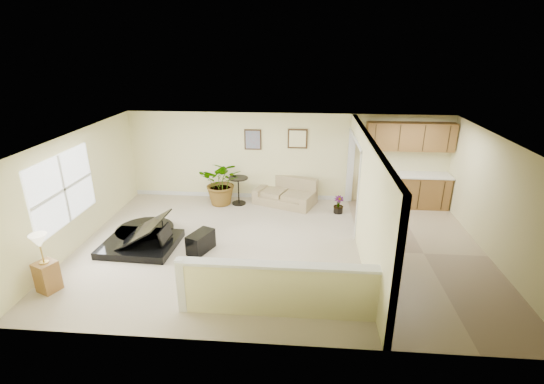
# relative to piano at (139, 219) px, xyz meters

# --- Properties ---
(floor) EXTENTS (9.00, 9.00, 0.00)m
(floor) POSITION_rel_piano_xyz_m (3.14, 0.06, -0.62)
(floor) COLOR #B4A48C
(floor) RESTS_ON ground
(back_wall) EXTENTS (9.00, 0.04, 2.50)m
(back_wall) POSITION_rel_piano_xyz_m (3.14, 3.06, 0.63)
(back_wall) COLOR beige
(back_wall) RESTS_ON floor
(front_wall) EXTENTS (9.00, 0.04, 2.50)m
(front_wall) POSITION_rel_piano_xyz_m (3.14, -2.94, 0.63)
(front_wall) COLOR beige
(front_wall) RESTS_ON floor
(left_wall) EXTENTS (0.04, 6.00, 2.50)m
(left_wall) POSITION_rel_piano_xyz_m (-1.36, 0.06, 0.63)
(left_wall) COLOR beige
(left_wall) RESTS_ON floor
(right_wall) EXTENTS (0.04, 6.00, 2.50)m
(right_wall) POSITION_rel_piano_xyz_m (7.64, 0.06, 0.63)
(right_wall) COLOR beige
(right_wall) RESTS_ON floor
(ceiling) EXTENTS (9.00, 6.00, 0.04)m
(ceiling) POSITION_rel_piano_xyz_m (3.14, 0.06, 1.88)
(ceiling) COLOR silver
(ceiling) RESTS_ON back_wall
(kitchen_vinyl) EXTENTS (2.70, 6.00, 0.01)m
(kitchen_vinyl) POSITION_rel_piano_xyz_m (6.29, 0.06, -0.62)
(kitchen_vinyl) COLOR tan
(kitchen_vinyl) RESTS_ON floor
(interior_partition) EXTENTS (0.18, 5.99, 2.50)m
(interior_partition) POSITION_rel_piano_xyz_m (4.94, 0.32, 0.59)
(interior_partition) COLOR beige
(interior_partition) RESTS_ON floor
(pony_half_wall) EXTENTS (3.42, 0.22, 1.00)m
(pony_half_wall) POSITION_rel_piano_xyz_m (3.22, -2.24, -0.11)
(pony_half_wall) COLOR beige
(pony_half_wall) RESTS_ON floor
(left_window) EXTENTS (0.05, 2.15, 1.45)m
(left_window) POSITION_rel_piano_xyz_m (-1.34, -0.44, 0.83)
(left_window) COLOR white
(left_window) RESTS_ON left_wall
(wall_art_left) EXTENTS (0.48, 0.04, 0.58)m
(wall_art_left) POSITION_rel_piano_xyz_m (2.19, 3.03, 1.13)
(wall_art_left) COLOR #382614
(wall_art_left) RESTS_ON back_wall
(wall_mirror) EXTENTS (0.55, 0.04, 0.55)m
(wall_mirror) POSITION_rel_piano_xyz_m (3.44, 3.03, 1.18)
(wall_mirror) COLOR #382614
(wall_mirror) RESTS_ON back_wall
(kitchen_cabinets) EXTENTS (2.36, 0.65, 2.33)m
(kitchen_cabinets) POSITION_rel_piano_xyz_m (6.33, 2.79, 0.25)
(kitchen_cabinets) COLOR brown
(kitchen_cabinets) RESTS_ON floor
(piano) EXTENTS (1.91, 1.98, 1.50)m
(piano) POSITION_rel_piano_xyz_m (0.00, 0.00, 0.00)
(piano) COLOR black
(piano) RESTS_ON floor
(piano_bench) EXTENTS (0.56, 0.74, 0.44)m
(piano_bench) POSITION_rel_piano_xyz_m (1.43, -0.20, -0.41)
(piano_bench) COLOR black
(piano_bench) RESTS_ON floor
(loveseat) EXTENTS (1.97, 1.49, 0.94)m
(loveseat) POSITION_rel_piano_xyz_m (3.13, 2.73, -0.27)
(loveseat) COLOR #978760
(loveseat) RESTS_ON floor
(accent_table) EXTENTS (0.54, 0.54, 0.79)m
(accent_table) POSITION_rel_piano_xyz_m (1.83, 2.54, -0.12)
(accent_table) COLOR black
(accent_table) RESTS_ON floor
(palm_plant) EXTENTS (1.23, 1.08, 1.30)m
(palm_plant) POSITION_rel_piano_xyz_m (1.38, 2.50, 0.01)
(palm_plant) COLOR black
(palm_plant) RESTS_ON floor
(small_plant) EXTENTS (0.29, 0.29, 0.48)m
(small_plant) POSITION_rel_piano_xyz_m (4.59, 2.12, -0.42)
(small_plant) COLOR black
(small_plant) RESTS_ON floor
(lamp_stand) EXTENTS (0.44, 0.44, 1.15)m
(lamp_stand) POSITION_rel_piano_xyz_m (-1.01, -1.87, -0.14)
(lamp_stand) COLOR brown
(lamp_stand) RESTS_ON floor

